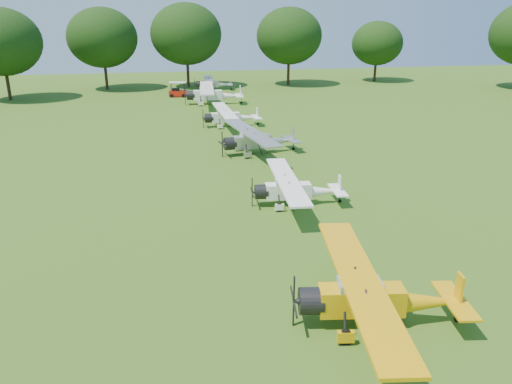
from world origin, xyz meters
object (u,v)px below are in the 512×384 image
(aircraft_5, at_px, (230,116))
(golf_cart, at_px, (178,92))
(aircraft_6, at_px, (212,93))
(aircraft_4, at_px, (257,139))
(aircraft_2, at_px, (375,296))
(aircraft_7, at_px, (212,83))
(aircraft_3, at_px, (295,188))

(aircraft_5, xyz_separation_m, golf_cart, (-4.45, 20.99, -0.43))
(aircraft_6, xyz_separation_m, golf_cart, (-4.14, 7.10, -0.71))
(aircraft_4, relative_size, aircraft_5, 1.11)
(golf_cart, bearing_deg, aircraft_5, -68.54)
(aircraft_2, height_order, aircraft_6, aircraft_6)
(aircraft_2, bearing_deg, aircraft_7, 98.21)
(aircraft_5, relative_size, aircraft_7, 1.03)
(aircraft_3, relative_size, aircraft_6, 0.76)
(aircraft_6, bearing_deg, aircraft_4, -82.61)
(aircraft_2, height_order, aircraft_5, aircraft_2)
(aircraft_4, bearing_deg, aircraft_3, -99.10)
(aircraft_3, xyz_separation_m, aircraft_4, (0.05, 12.19, 0.17))
(aircraft_3, xyz_separation_m, golf_cart, (-5.14, 44.28, -0.37))
(aircraft_2, relative_size, aircraft_5, 1.09)
(aircraft_3, height_order, aircraft_5, aircraft_5)
(aircraft_2, bearing_deg, aircraft_6, 99.64)
(aircraft_4, bearing_deg, aircraft_5, 85.00)
(aircraft_6, bearing_deg, golf_cart, 125.23)
(aircraft_5, bearing_deg, aircraft_6, 90.01)
(aircraft_2, distance_m, golf_cart, 57.25)
(aircraft_2, distance_m, aircraft_6, 49.96)
(aircraft_5, height_order, aircraft_7, aircraft_5)
(aircraft_3, height_order, aircraft_4, aircraft_4)
(aircraft_5, bearing_deg, aircraft_3, -89.54)
(aircraft_2, distance_m, aircraft_7, 62.76)
(aircraft_3, relative_size, aircraft_7, 0.98)
(aircraft_4, distance_m, aircraft_6, 25.01)
(aircraft_5, bearing_deg, aircraft_4, -87.40)
(aircraft_4, height_order, aircraft_6, aircraft_6)
(aircraft_3, relative_size, aircraft_5, 0.96)
(aircraft_5, height_order, aircraft_6, aircraft_6)
(aircraft_4, distance_m, aircraft_5, 11.12)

